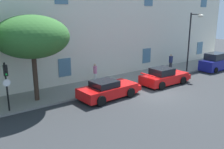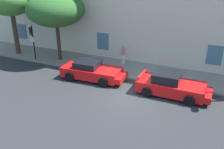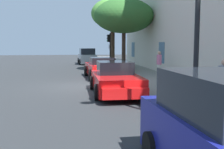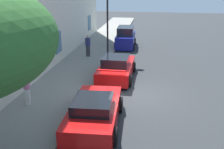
% 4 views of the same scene
% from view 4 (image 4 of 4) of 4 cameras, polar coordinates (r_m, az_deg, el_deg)
% --- Properties ---
extents(ground_plane, '(80.00, 80.00, 0.00)m').
position_cam_4_polar(ground_plane, '(14.28, 5.01, -4.23)').
color(ground_plane, '#2B2D30').
extents(sidewalk, '(60.00, 3.47, 0.14)m').
position_cam_4_polar(sidewalk, '(15.07, -10.91, -2.93)').
color(sidewalk, gray).
rests_on(sidewalk, ground).
extents(sportscar_red_lead, '(4.78, 2.31, 1.33)m').
position_cam_4_polar(sportscar_red_lead, '(11.25, -3.63, -7.61)').
color(sportscar_red_lead, red).
rests_on(sportscar_red_lead, ground).
extents(sportscar_yellow_flank, '(4.65, 2.16, 1.45)m').
position_cam_4_polar(sportscar_yellow_flank, '(16.56, 1.02, 1.50)').
color(sportscar_yellow_flank, red).
rests_on(sportscar_yellow_flank, ground).
extents(hatchback_distant, '(3.81, 1.85, 1.83)m').
position_cam_4_polar(hatchback_distant, '(24.42, 2.91, 7.81)').
color(hatchback_distant, navy).
rests_on(hatchback_distant, ground).
extents(street_lamp, '(0.44, 1.42, 5.80)m').
position_cam_4_polar(street_lamp, '(20.81, 0.19, 15.06)').
color(street_lamp, black).
rests_on(street_lamp, sidewalk).
extents(pedestrian_admiring, '(0.50, 0.50, 1.65)m').
position_cam_4_polar(pedestrian_admiring, '(20.78, -5.17, 6.15)').
color(pedestrian_admiring, '#333338').
rests_on(pedestrian_admiring, sidewalk).
extents(pedestrian_strolling, '(0.42, 0.42, 1.64)m').
position_cam_4_polar(pedestrian_strolling, '(13.07, -17.74, -2.72)').
color(pedestrian_strolling, silver).
rests_on(pedestrian_strolling, sidewalk).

